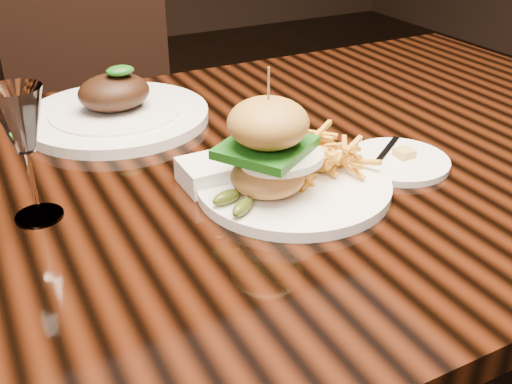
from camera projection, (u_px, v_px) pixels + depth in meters
name	position (u px, v px, depth m)	size (l,w,h in m)	color
dining_table	(231.00, 212.00, 0.91)	(1.60, 0.90, 0.75)	black
burger_plate	(290.00, 161.00, 0.79)	(0.26, 0.26, 0.18)	white
side_saucer	(398.00, 161.00, 0.88)	(0.15, 0.15, 0.02)	white
ramekin	(208.00, 173.00, 0.82)	(0.07, 0.07, 0.03)	white
wine_glass	(21.00, 125.00, 0.69)	(0.06, 0.06, 0.17)	white
far_dish	(116.00, 111.00, 1.02)	(0.31, 0.31, 0.10)	white
chair_far	(98.00, 107.00, 1.67)	(0.51, 0.52, 0.95)	black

